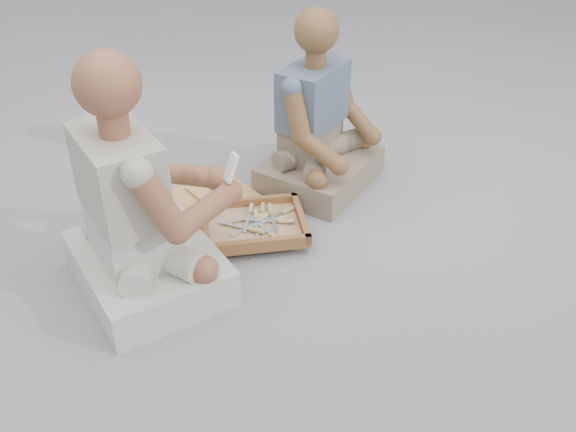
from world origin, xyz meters
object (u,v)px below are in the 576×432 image
object	(u,v)px
tool_tray	(254,225)
companion	(319,131)
carved_panel	(195,207)
craftsman	(139,216)

from	to	relation	value
tool_tray	companion	bearing A→B (deg)	37.62
tool_tray	companion	world-z (taller)	companion
carved_panel	tool_tray	size ratio (longest dim) A/B	1.14
carved_panel	craftsman	world-z (taller)	craftsman
carved_panel	companion	size ratio (longest dim) A/B	0.66
tool_tray	craftsman	distance (m)	0.60
tool_tray	companion	size ratio (longest dim) A/B	0.58
carved_panel	tool_tray	bearing A→B (deg)	-56.31
craftsman	companion	size ratio (longest dim) A/B	1.11
craftsman	companion	xyz separation A→B (m)	(0.94, 0.52, -0.04)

